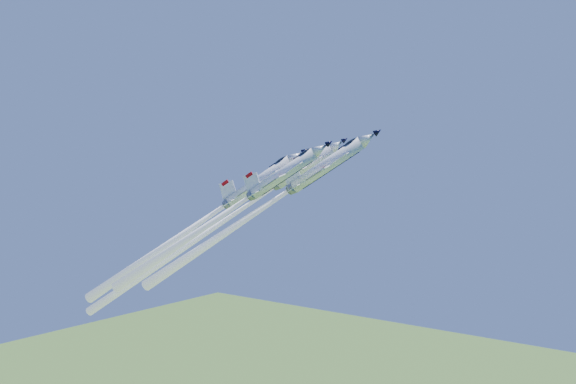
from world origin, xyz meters
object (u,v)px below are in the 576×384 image
Objects in this scene: jet_left at (214,228)px; jet_right at (222,215)px; jet_lead at (261,209)px; jet_slot at (197,225)px.

jet_left is 1.34× the size of jet_right.
jet_lead is 8.06m from jet_right.
jet_lead reaches higher than jet_right.
jet_right is at bearing 41.05° from jet_slot.
jet_right is at bearing 27.29° from jet_left.
jet_lead reaches higher than jet_left.
jet_left is at bearing 160.88° from jet_slot.
jet_left is 17.22m from jet_right.
jet_lead is 14.41m from jet_slot.
jet_lead reaches higher than jet_slot.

